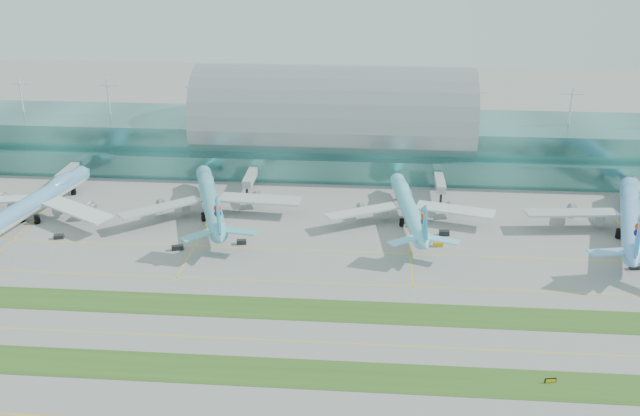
# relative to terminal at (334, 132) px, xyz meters

# --- Properties ---
(ground) EXTENTS (700.00, 700.00, 0.00)m
(ground) POSITION_rel_terminal_xyz_m (-0.01, -128.79, -14.23)
(ground) COLOR gray
(ground) RESTS_ON ground
(terminal) EXTENTS (340.00, 69.10, 36.00)m
(terminal) POSITION_rel_terminal_xyz_m (0.00, 0.00, 0.00)
(terminal) COLOR #3D7A75
(terminal) RESTS_ON ground
(grass_strip_near) EXTENTS (420.00, 12.00, 0.08)m
(grass_strip_near) POSITION_rel_terminal_xyz_m (-0.01, -156.79, -14.19)
(grass_strip_near) COLOR #2D591E
(grass_strip_near) RESTS_ON ground
(grass_strip_far) EXTENTS (420.00, 12.00, 0.08)m
(grass_strip_far) POSITION_rel_terminal_xyz_m (-0.01, -126.79, -14.19)
(grass_strip_far) COLOR #2D591E
(grass_strip_far) RESTS_ON ground
(taxiline_b) EXTENTS (420.00, 0.35, 0.01)m
(taxiline_b) POSITION_rel_terminal_xyz_m (-0.01, -142.79, -14.22)
(taxiline_b) COLOR yellow
(taxiline_b) RESTS_ON ground
(taxiline_c) EXTENTS (420.00, 0.35, 0.01)m
(taxiline_c) POSITION_rel_terminal_xyz_m (-0.01, -110.79, -14.22)
(taxiline_c) COLOR yellow
(taxiline_c) RESTS_ON ground
(taxiline_d) EXTENTS (420.00, 0.35, 0.01)m
(taxiline_d) POSITION_rel_terminal_xyz_m (-0.01, -88.79, -14.22)
(taxiline_d) COLOR yellow
(taxiline_d) RESTS_ON ground
(airliner_a) EXTENTS (67.67, 77.61, 21.43)m
(airliner_a) POSITION_rel_terminal_xyz_m (-103.99, -69.63, -7.62)
(airliner_a) COLOR #5EA0CF
(airliner_a) RESTS_ON ground
(airliner_b) EXTENTS (63.24, 73.38, 20.73)m
(airliner_b) POSITION_rel_terminal_xyz_m (-41.14, -62.40, -7.83)
(airliner_b) COLOR #5AB5C7
(airliner_b) RESTS_ON ground
(airliner_c) EXTENTS (60.83, 69.50, 19.13)m
(airliner_c) POSITION_rel_terminal_xyz_m (30.80, -62.30, -8.32)
(airliner_c) COLOR #70DDF8
(airliner_c) RESTS_ON ground
(airliner_d) EXTENTS (68.42, 79.22, 22.24)m
(airliner_d) POSITION_rel_terminal_xyz_m (106.64, -66.98, -7.37)
(airliner_d) COLOR #6FB2F4
(airliner_d) RESTS_ON ground
(gse_b) EXTENTS (3.68, 2.75, 1.36)m
(gse_b) POSITION_rel_terminal_xyz_m (-88.65, -86.45, -13.55)
(gse_b) COLOR black
(gse_b) RESTS_ON ground
(gse_c) EXTENTS (4.23, 2.89, 1.55)m
(gse_c) POSITION_rel_terminal_xyz_m (-45.83, -91.84, -13.45)
(gse_c) COLOR black
(gse_c) RESTS_ON ground
(gse_d) EXTENTS (3.46, 2.35, 1.48)m
(gse_d) POSITION_rel_terminal_xyz_m (-25.56, -85.70, -13.49)
(gse_d) COLOR black
(gse_d) RESTS_ON ground
(gse_e) EXTENTS (3.18, 2.26, 1.48)m
(gse_e) POSITION_rel_terminal_xyz_m (40.31, -82.02, -13.49)
(gse_e) COLOR orange
(gse_e) RESTS_ON ground
(gse_f) EXTENTS (3.55, 2.15, 1.69)m
(gse_f) POSITION_rel_terminal_xyz_m (42.99, -73.04, -13.38)
(gse_f) COLOR black
(gse_f) RESTS_ON ground
(gse_g) EXTENTS (3.10, 1.84, 1.35)m
(gse_g) POSITION_rel_terminal_xyz_m (100.30, -93.93, -13.55)
(gse_g) COLOR black
(gse_g) RESTS_ON ground
(taxiway_sign_east) EXTENTS (2.86, 0.87, 1.21)m
(taxiway_sign_east) POSITION_rel_terminal_xyz_m (61.39, -155.51, -13.63)
(taxiway_sign_east) COLOR black
(taxiway_sign_east) RESTS_ON ground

